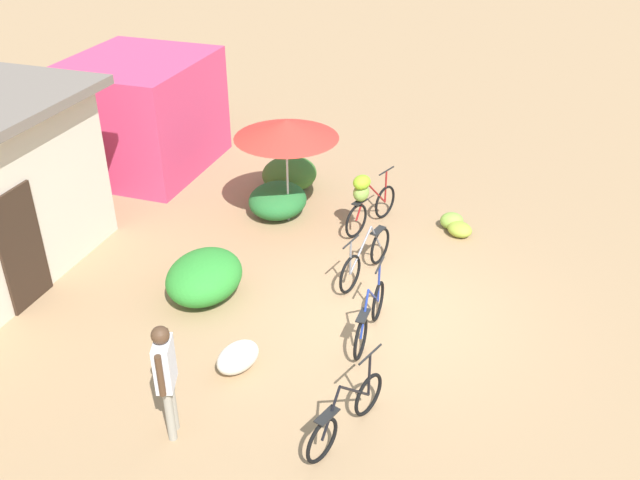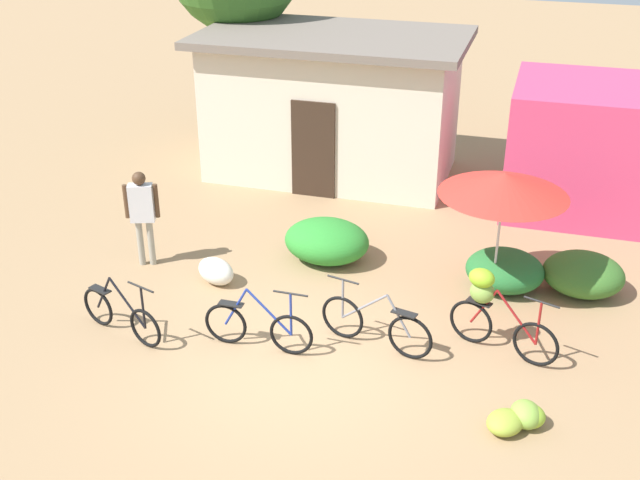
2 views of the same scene
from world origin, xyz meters
name	(u,v)px [view 1 (image 1 of 2)]	position (x,y,z in m)	size (l,w,h in m)	color
ground_plane	(384,313)	(0.00, 0.00, 0.00)	(60.00, 60.00, 0.00)	#9F7B56
shop_pink	(141,114)	(3.87, 6.61, 1.24)	(3.20, 2.80, 2.47)	#D83C68
hedge_bush_front_left	(204,277)	(-0.46, 2.94, 0.37)	(1.48, 1.19, 0.74)	#2D872E
hedge_bush_front_right	(278,200)	(2.58, 2.84, 0.32)	(1.26, 1.15, 0.64)	#24692F
hedge_bush_mid	(289,174)	(3.80, 3.06, 0.33)	(1.29, 1.16, 0.66)	#386A27
market_umbrella	(286,129)	(2.43, 2.56, 1.93)	(1.98, 1.98, 2.10)	beige
bicycle_leftmost	(346,414)	(-2.70, -0.17, 0.34)	(1.55, 0.57, 1.00)	black
bicycle_near_pile	(370,317)	(-0.65, 0.07, 0.36)	(1.64, 0.14, 1.01)	black
bicycle_center_loaded	(365,258)	(0.94, 0.58, 0.37)	(1.71, 0.45, 0.98)	black
bicycle_by_shop	(366,198)	(2.50, 1.01, 0.71)	(1.58, 0.61, 1.24)	black
banana_pile_on_ground	(454,224)	(3.05, -0.63, 0.15)	(0.81, 0.78, 0.32)	#82AB3F
produce_sack	(238,357)	(-1.99, 1.65, 0.22)	(0.70, 0.44, 0.44)	silver
person_vendor	(165,371)	(-3.39, 1.93, 1.05)	(0.55, 0.32, 1.71)	gray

